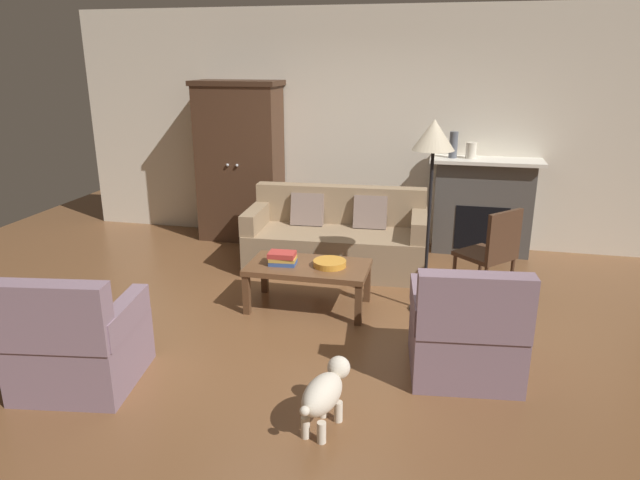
{
  "coord_description": "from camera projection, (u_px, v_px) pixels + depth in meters",
  "views": [
    {
      "loc": [
        1.14,
        -4.46,
        2.23
      ],
      "look_at": [
        -0.02,
        0.65,
        0.55
      ],
      "focal_mm": 32.19,
      "sensor_mm": 36.0,
      "label": 1
    }
  ],
  "objects": [
    {
      "name": "armoire",
      "position": [
        240.0,
        162.0,
        7.12
      ],
      "size": [
        1.06,
        0.57,
        1.96
      ],
      "color": "#472D1E",
      "rests_on": "ground"
    },
    {
      "name": "mantel_vase_cream",
      "position": [
        471.0,
        150.0,
        6.52
      ],
      "size": [
        0.12,
        0.12,
        0.18
      ],
      "primitive_type": "cylinder",
      "color": "beige",
      "rests_on": "fireplace"
    },
    {
      "name": "back_wall",
      "position": [
        356.0,
        128.0,
        7.01
      ],
      "size": [
        7.2,
        0.1,
        2.8
      ],
      "primitive_type": "cube",
      "color": "silver",
      "rests_on": "ground"
    },
    {
      "name": "fruit_bowl",
      "position": [
        330.0,
        263.0,
        5.18
      ],
      "size": [
        0.3,
        0.3,
        0.05
      ],
      "primitive_type": "cylinder",
      "color": "orange",
      "rests_on": "coffee_table"
    },
    {
      "name": "side_chair_wooden",
      "position": [
        493.0,
        249.0,
        5.36
      ],
      "size": [
        0.62,
        0.62,
        0.9
      ],
      "color": "#472D1E",
      "rests_on": "ground"
    },
    {
      "name": "floor_lamp",
      "position": [
        433.0,
        147.0,
        4.83
      ],
      "size": [
        0.36,
        0.36,
        1.74
      ],
      "color": "black",
      "rests_on": "ground"
    },
    {
      "name": "armchair_near_right",
      "position": [
        466.0,
        335.0,
        4.14
      ],
      "size": [
        0.86,
        0.85,
        0.88
      ],
      "color": "gray",
      "rests_on": "ground"
    },
    {
      "name": "ground_plane",
      "position": [
        306.0,
        321.0,
        5.07
      ],
      "size": [
        9.6,
        9.6,
        0.0
      ],
      "primitive_type": "plane",
      "color": "brown"
    },
    {
      "name": "couch",
      "position": [
        337.0,
        240.0,
        6.27
      ],
      "size": [
        1.96,
        0.95,
        0.86
      ],
      "color": "#937A5B",
      "rests_on": "ground"
    },
    {
      "name": "armchair_near_left",
      "position": [
        77.0,
        345.0,
        3.99
      ],
      "size": [
        0.88,
        0.87,
        0.88
      ],
      "color": "gray",
      "rests_on": "ground"
    },
    {
      "name": "dog",
      "position": [
        325.0,
        392.0,
        3.55
      ],
      "size": [
        0.29,
        0.56,
        0.39
      ],
      "color": "beige",
      "rests_on": "ground"
    },
    {
      "name": "mantel_vase_slate",
      "position": [
        453.0,
        145.0,
        6.55
      ],
      "size": [
        0.1,
        0.1,
        0.3
      ],
      "primitive_type": "cylinder",
      "color": "#565B66",
      "rests_on": "fireplace"
    },
    {
      "name": "fireplace",
      "position": [
        482.0,
        206.0,
        6.7
      ],
      "size": [
        1.26,
        0.48,
        1.12
      ],
      "color": "#4C4947",
      "rests_on": "ground"
    },
    {
      "name": "book_stack",
      "position": [
        282.0,
        258.0,
        5.22
      ],
      "size": [
        0.26,
        0.19,
        0.12
      ],
      "color": "#38569E",
      "rests_on": "coffee_table"
    },
    {
      "name": "coffee_table",
      "position": [
        308.0,
        270.0,
        5.24
      ],
      "size": [
        1.1,
        0.6,
        0.42
      ],
      "color": "brown",
      "rests_on": "ground"
    }
  ]
}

